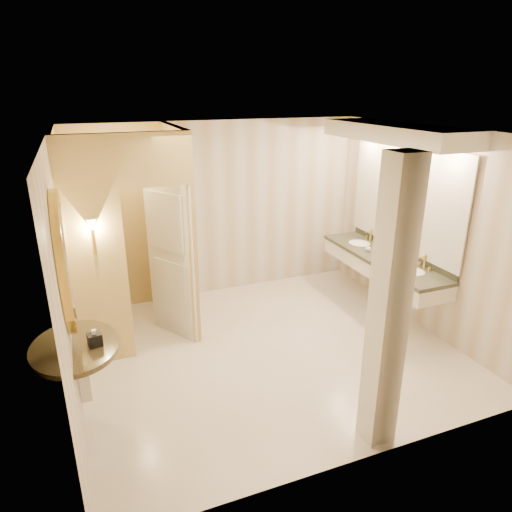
{
  "coord_description": "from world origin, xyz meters",
  "views": [
    {
      "loc": [
        -2.0,
        -4.65,
        3.15
      ],
      "look_at": [
        -0.1,
        0.2,
        1.22
      ],
      "focal_mm": 32.0,
      "sensor_mm": 36.0,
      "label": 1
    }
  ],
  "objects": [
    {
      "name": "floor",
      "position": [
        0.0,
        0.0,
        0.0
      ],
      "size": [
        4.5,
        4.5,
        0.0
      ],
      "primitive_type": "plane",
      "color": "beige",
      "rests_on": "ground"
    },
    {
      "name": "ceiling",
      "position": [
        0.0,
        0.0,
        2.7
      ],
      "size": [
        4.5,
        4.5,
        0.0
      ],
      "primitive_type": "plane",
      "rotation": [
        3.14,
        0.0,
        0.0
      ],
      "color": "white",
      "rests_on": "wall_back"
    },
    {
      "name": "wall_back",
      "position": [
        0.0,
        2.0,
        1.35
      ],
      "size": [
        4.5,
        0.02,
        2.7
      ],
      "primitive_type": "cube",
      "color": "beige",
      "rests_on": "floor"
    },
    {
      "name": "wall_front",
      "position": [
        0.0,
        -2.0,
        1.35
      ],
      "size": [
        4.5,
        0.02,
        2.7
      ],
      "primitive_type": "cube",
      "color": "beige",
      "rests_on": "floor"
    },
    {
      "name": "wall_left",
      "position": [
        -2.25,
        0.0,
        1.35
      ],
      "size": [
        0.02,
        4.0,
        2.7
      ],
      "primitive_type": "cube",
      "color": "beige",
      "rests_on": "floor"
    },
    {
      "name": "wall_right",
      "position": [
        2.25,
        0.0,
        1.35
      ],
      "size": [
        0.02,
        4.0,
        2.7
      ],
      "primitive_type": "cube",
      "color": "beige",
      "rests_on": "floor"
    },
    {
      "name": "toilet_closet",
      "position": [
        -1.13,
        0.97,
        1.39
      ],
      "size": [
        1.5,
        1.55,
        2.7
      ],
      "color": "#E0CB75",
      "rests_on": "floor"
    },
    {
      "name": "wall_sconce",
      "position": [
        -1.93,
        0.43,
        1.73
      ],
      "size": [
        0.14,
        0.14,
        0.42
      ],
      "color": "#B49439",
      "rests_on": "toilet_closet"
    },
    {
      "name": "vanity",
      "position": [
        1.98,
        0.4,
        1.63
      ],
      "size": [
        0.75,
        2.47,
        2.09
      ],
      "color": "silver",
      "rests_on": "floor"
    },
    {
      "name": "console_shelf",
      "position": [
        -2.21,
        -0.56,
        1.34
      ],
      "size": [
        1.01,
        1.01,
        1.96
      ],
      "color": "black",
      "rests_on": "floor"
    },
    {
      "name": "pillar",
      "position": [
        0.35,
        -1.79,
        1.35
      ],
      "size": [
        0.26,
        0.26,
        2.7
      ],
      "primitive_type": "cube",
      "color": "silver",
      "rests_on": "floor"
    },
    {
      "name": "tissue_box",
      "position": [
        -2.05,
        -0.64,
        0.94
      ],
      "size": [
        0.14,
        0.14,
        0.12
      ],
      "primitive_type": "cube",
      "rotation": [
        0.0,
        0.0,
        0.18
      ],
      "color": "black",
      "rests_on": "console_shelf"
    },
    {
      "name": "toilet",
      "position": [
        -1.9,
        1.71,
        0.39
      ],
      "size": [
        0.48,
        0.79,
        0.79
      ],
      "primitive_type": "imported",
      "rotation": [
        0.0,
        0.0,
        3.09
      ],
      "color": "white",
      "rests_on": "floor"
    },
    {
      "name": "soap_bottle_a",
      "position": [
        1.88,
        0.34,
        0.95
      ],
      "size": [
        0.08,
        0.08,
        0.15
      ],
      "primitive_type": "imported",
      "rotation": [
        0.0,
        0.0,
        -0.23
      ],
      "color": "beige",
      "rests_on": "vanity"
    },
    {
      "name": "soap_bottle_b",
      "position": [
        1.85,
        0.64,
        0.93
      ],
      "size": [
        0.1,
        0.1,
        0.1
      ],
      "primitive_type": "imported",
      "rotation": [
        0.0,
        0.0,
        0.22
      ],
      "color": "silver",
      "rests_on": "vanity"
    },
    {
      "name": "soap_bottle_c",
      "position": [
        1.83,
        0.28,
        0.99
      ],
      "size": [
        0.11,
        0.11,
        0.23
      ],
      "primitive_type": "imported",
      "rotation": [
        0.0,
        0.0,
        0.37
      ],
      "color": "#C6B28C",
      "rests_on": "vanity"
    }
  ]
}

